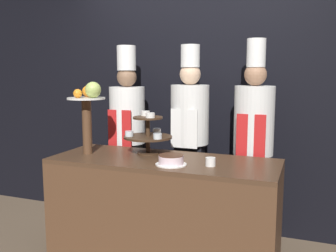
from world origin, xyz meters
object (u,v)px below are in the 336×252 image
object	(u,v)px
chef_left	(127,130)
chef_center_left	(190,133)
cake_round	(171,160)
tiered_stand	(148,133)
fruit_pedestal	(88,105)
cup_white	(210,162)
chef_center_right	(253,137)

from	to	relation	value
chef_left	chef_center_left	size ratio (longest dim) A/B	1.00
cake_round	tiered_stand	bearing A→B (deg)	137.73
chef_left	fruit_pedestal	bearing A→B (deg)	-94.91
fruit_pedestal	cake_round	xyz separation A→B (m)	(0.78, -0.12, -0.37)
fruit_pedestal	cake_round	bearing A→B (deg)	-8.91
cup_white	chef_center_right	xyz separation A→B (m)	(0.21, 0.65, 0.09)
cup_white	chef_center_left	bearing A→B (deg)	119.32
chef_center_left	tiered_stand	bearing A→B (deg)	-116.96
fruit_pedestal	chef_left	xyz separation A→B (m)	(0.05, 0.60, -0.29)
fruit_pedestal	cup_white	distance (m)	1.12
chef_center_right	fruit_pedestal	bearing A→B (deg)	-154.68
fruit_pedestal	chef_center_left	xyz separation A→B (m)	(0.69, 0.60, -0.29)
tiered_stand	cake_round	xyz separation A→B (m)	(0.31, -0.28, -0.14)
cake_round	chef_center_right	size ratio (longest dim) A/B	0.13
tiered_stand	cup_white	xyz separation A→B (m)	(0.59, -0.21, -0.15)
cup_white	chef_left	xyz separation A→B (m)	(-1.01, 0.65, 0.09)
fruit_pedestal	cup_white	bearing A→B (deg)	-2.83
chef_center_right	cup_white	bearing A→B (deg)	-108.05
cake_round	cup_white	bearing A→B (deg)	13.94
cake_round	cup_white	distance (m)	0.29
fruit_pedestal	cake_round	distance (m)	0.87
chef_left	chef_center_left	world-z (taller)	chef_left
chef_center_left	chef_center_right	world-z (taller)	chef_center_right
fruit_pedestal	tiered_stand	bearing A→B (deg)	18.97
tiered_stand	fruit_pedestal	xyz separation A→B (m)	(-0.47, -0.16, 0.23)
tiered_stand	fruit_pedestal	world-z (taller)	fruit_pedestal
cup_white	chef_left	distance (m)	1.20
tiered_stand	cake_round	size ratio (longest dim) A/B	1.74
fruit_pedestal	chef_center_right	world-z (taller)	chef_center_right
cup_white	chef_center_right	size ratio (longest dim) A/B	0.04
tiered_stand	chef_center_right	world-z (taller)	chef_center_right
cake_round	chef_center_right	distance (m)	0.88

